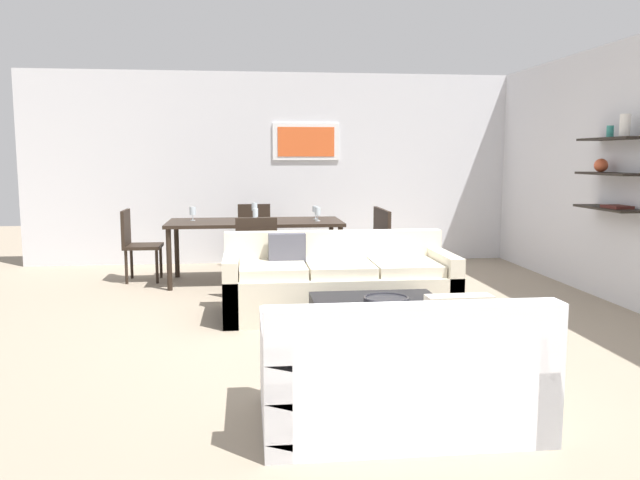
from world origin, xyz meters
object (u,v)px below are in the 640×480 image
(loveseat_white, at_px, (400,375))
(coffee_table, at_px, (380,327))
(wine_glass_head, at_px, (254,207))
(wine_glass_right_far, at_px, (316,209))
(dining_chair_right_far, at_px, (369,237))
(wine_glass_left_far, at_px, (193,211))
(dining_chair_right_near, at_px, (376,241))
(dining_chair_foot, at_px, (256,251))
(sofa_beige, at_px, (338,285))
(decorative_bowl, at_px, (386,300))
(dining_chair_head, at_px, (254,232))
(dining_table, at_px, (255,226))
(wine_glass_right_near, at_px, (318,212))
(wine_glass_foot, at_px, (255,213))
(dining_chair_left_far, at_px, (136,240))

(loveseat_white, xyz_separation_m, coffee_table, (0.18, 1.38, -0.10))
(wine_glass_head, bearing_deg, wine_glass_right_far, -21.21)
(dining_chair_right_far, bearing_deg, wine_glass_left_far, -177.54)
(dining_chair_right_near, distance_m, dining_chair_foot, 1.60)
(sofa_beige, relative_size, wine_glass_left_far, 13.12)
(decorative_bowl, bearing_deg, wine_glass_head, 106.02)
(dining_chair_head, bearing_deg, coffee_table, -76.24)
(dining_chair_right_far, distance_m, wine_glass_left_far, 2.24)
(sofa_beige, distance_m, coffee_table, 1.21)
(dining_table, bearing_deg, dining_chair_right_near, -8.23)
(dining_chair_right_near, xyz_separation_m, wine_glass_right_near, (-0.70, 0.09, 0.36))
(dining_chair_right_near, bearing_deg, dining_chair_head, 143.27)
(decorative_bowl, distance_m, dining_chair_right_near, 2.80)
(dining_chair_head, xyz_separation_m, wine_glass_right_far, (0.75, -0.76, 0.37))
(wine_glass_foot, distance_m, wine_glass_right_far, 0.92)
(wine_glass_foot, bearing_deg, wine_glass_right_far, 34.83)
(dining_chair_left_far, relative_size, wine_glass_left_far, 5.27)
(loveseat_white, xyz_separation_m, dining_chair_head, (-0.75, 5.18, 0.21))
(dining_table, height_order, wine_glass_right_near, wine_glass_right_near)
(coffee_table, relative_size, wine_glass_left_far, 6.16)
(coffee_table, height_order, dining_table, dining_table)
(decorative_bowl, relative_size, dining_table, 0.17)
(loveseat_white, relative_size, wine_glass_right_far, 9.45)
(sofa_beige, relative_size, dining_table, 1.05)
(dining_chair_left_far, height_order, wine_glass_right_near, wine_glass_right_near)
(coffee_table, height_order, dining_chair_right_near, dining_chair_right_near)
(loveseat_white, xyz_separation_m, dining_chair_left_far, (-2.20, 4.52, 0.21))
(dining_chair_left_far, bearing_deg, loveseat_white, -64.00)
(dining_chair_right_far, relative_size, wine_glass_foot, 4.80)
(wine_glass_right_near, height_order, wine_glass_foot, wine_glass_foot)
(dining_chair_right_near, bearing_deg, dining_chair_left_far, 171.77)
(coffee_table, distance_m, dining_chair_left_far, 3.95)
(dining_chair_right_near, bearing_deg, coffee_table, -100.85)
(dining_chair_right_far, bearing_deg, dining_chair_head, 155.45)
(wine_glass_right_near, bearing_deg, loveseat_white, -90.00)
(dining_chair_right_far, relative_size, dining_chair_foot, 1.00)
(dining_chair_left_far, bearing_deg, dining_chair_right_near, -8.23)
(dining_chair_foot, relative_size, wine_glass_right_far, 5.37)
(dining_chair_left_far, xyz_separation_m, wine_glass_head, (1.45, 0.20, 0.38))
(dining_chair_left_far, bearing_deg, wine_glass_right_near, -8.41)
(wine_glass_left_far, bearing_deg, wine_glass_right_far, 0.00)
(decorative_bowl, height_order, dining_chair_head, dining_chair_head)
(wine_glass_right_near, bearing_deg, decorative_bowl, -85.63)
(wine_glass_left_far, bearing_deg, sofa_beige, -50.65)
(dining_chair_right_far, height_order, dining_chair_foot, same)
(coffee_table, relative_size, wine_glass_head, 5.39)
(loveseat_white, relative_size, decorative_bowl, 4.33)
(loveseat_white, bearing_deg, sofa_beige, 89.67)
(loveseat_white, relative_size, wine_glass_right_near, 9.24)
(dining_chair_head, relative_size, dining_chair_foot, 1.00)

